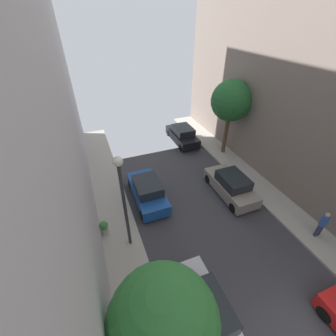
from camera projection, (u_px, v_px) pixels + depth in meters
parked_car_left_2 at (204, 312)px, 8.64m from camera, size 1.78×4.20×1.57m
parked_car_left_3 at (148, 191)px, 14.43m from camera, size 1.78×4.20×1.57m
parked_car_right_2 at (231, 185)px, 14.90m from camera, size 1.78×4.20×1.57m
parked_car_right_3 at (182, 135)px, 20.94m from camera, size 1.78×4.20×1.57m
pedestrian at (323, 224)px, 11.77m from camera, size 0.40×0.36×1.72m
street_tree_0 at (163, 322)px, 5.39m from camera, size 2.76×2.76×5.39m
street_tree_1 at (231, 101)px, 16.98m from camera, size 3.12×3.12×6.08m
potted_plant_2 at (104, 227)px, 12.15m from camera, size 0.47×0.47×0.87m
lamp_post at (123, 192)px, 9.83m from camera, size 0.44×0.44×5.44m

